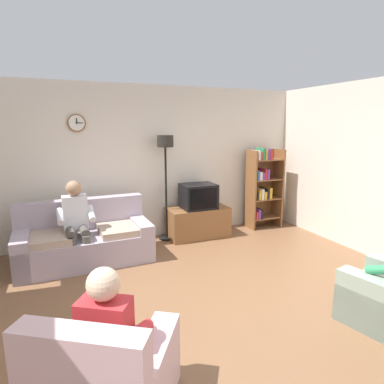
{
  "coord_description": "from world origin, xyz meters",
  "views": [
    {
      "loc": [
        -1.61,
        -2.99,
        2.01
      ],
      "look_at": [
        0.12,
        1.16,
        1.09
      ],
      "focal_mm": 30.41,
      "sensor_mm": 36.0,
      "label": 1
    }
  ],
  "objects": [
    {
      "name": "tv",
      "position": [
        0.69,
        2.23,
        0.77
      ],
      "size": [
        0.6,
        0.49,
        0.44
      ],
      "color": "black",
      "rests_on": "tv_stand"
    },
    {
      "name": "bookshelf",
      "position": [
        2.12,
        2.32,
        0.84
      ],
      "size": [
        0.68,
        0.36,
        1.59
      ],
      "color": "brown",
      "rests_on": "ground_plane"
    },
    {
      "name": "back_wall_assembly",
      "position": [
        -0.0,
        2.66,
        1.35
      ],
      "size": [
        6.2,
        0.17,
        2.7
      ],
      "color": "silver",
      "rests_on": "ground_plane"
    },
    {
      "name": "couch",
      "position": [
        -1.31,
        1.88,
        0.31
      ],
      "size": [
        1.92,
        0.93,
        0.9
      ],
      "color": "#A899A8",
      "rests_on": "ground_plane"
    },
    {
      "name": "person_in_left_armchair",
      "position": [
        -1.35,
        -0.92,
        0.6
      ],
      "size": [
        0.61,
        0.64,
        1.12
      ],
      "color": "red",
      "rests_on": "ground_plane"
    },
    {
      "name": "tv_stand",
      "position": [
        0.69,
        2.25,
        0.27
      ],
      "size": [
        1.1,
        0.56,
        0.55
      ],
      "color": "brown",
      "rests_on": "ground_plane"
    },
    {
      "name": "ground_plane",
      "position": [
        0.0,
        0.0,
        0.0
      ],
      "size": [
        12.0,
        12.0,
        0.0
      ],
      "primitive_type": "plane",
      "color": "brown"
    },
    {
      "name": "armchair_near_window",
      "position": [
        -1.4,
        -1.0,
        0.29
      ],
      "size": [
        1.15,
        1.17,
        0.9
      ],
      "color": "beige",
      "rests_on": "ground_plane"
    },
    {
      "name": "person_on_couch",
      "position": [
        -1.42,
        1.77,
        0.7
      ],
      "size": [
        0.52,
        0.54,
        1.24
      ],
      "color": "silver",
      "rests_on": "ground_plane"
    },
    {
      "name": "floor_lamp",
      "position": [
        0.12,
        2.35,
        1.45
      ],
      "size": [
        0.28,
        0.28,
        1.85
      ],
      "color": "black",
      "rests_on": "ground_plane"
    }
  ]
}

